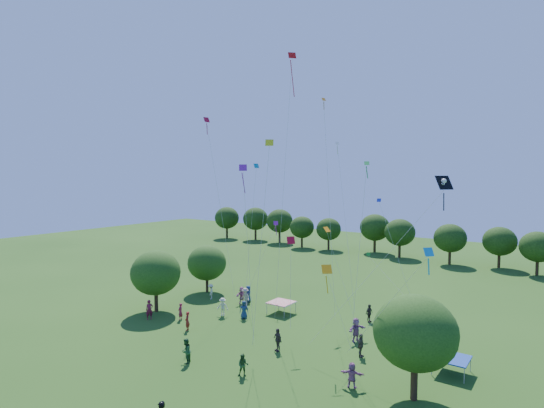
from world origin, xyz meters
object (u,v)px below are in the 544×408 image
at_px(near_tree_west, 156,273).
at_px(red_high_kite, 289,109).
at_px(pirate_kite, 440,187).
at_px(near_tree_north, 207,263).
at_px(tent_red_stripe, 281,303).
at_px(near_tree_east, 415,332).
at_px(tent_blue, 451,358).

distance_m(near_tree_west, red_high_kite, 20.20).
height_order(near_tree_west, pirate_kite, pirate_kite).
distance_m(near_tree_north, pirate_kite, 28.51).
xyz_separation_m(near_tree_west, red_high_kite, (13.14, 3.44, 14.96)).
relative_size(near_tree_north, tent_red_stripe, 2.43).
relative_size(near_tree_east, red_high_kite, 0.28).
height_order(near_tree_north, tent_red_stripe, near_tree_north).
height_order(near_tree_west, near_tree_east, near_tree_east).
height_order(near_tree_east, tent_blue, near_tree_east).
height_order(near_tree_east, tent_red_stripe, near_tree_east).
xyz_separation_m(tent_red_stripe, pirate_kite, (15.37, -4.32, 11.37)).
bearing_deg(near_tree_east, tent_red_stripe, 150.62).
relative_size(pirate_kite, red_high_kite, 0.54).
distance_m(pirate_kite, red_high_kite, 14.07).
bearing_deg(red_high_kite, tent_red_stripe, 132.45).
bearing_deg(near_tree_west, red_high_kite, 14.66).
height_order(pirate_kite, red_high_kite, red_high_kite).
height_order(tent_red_stripe, pirate_kite, pirate_kite).
height_order(tent_blue, pirate_kite, pirate_kite).
relative_size(tent_red_stripe, pirate_kite, 0.19).
height_order(near_tree_east, pirate_kite, pirate_kite).
xyz_separation_m(tent_blue, red_high_kite, (-13.40, 0.68, 17.72)).
height_order(tent_red_stripe, tent_blue, same).
relative_size(tent_red_stripe, red_high_kite, 0.10).
distance_m(tent_red_stripe, red_high_kite, 18.22).
height_order(near_tree_north, pirate_kite, pirate_kite).
relative_size(near_tree_west, pirate_kite, 0.50).
bearing_deg(red_high_kite, near_tree_west, -165.34).
xyz_separation_m(near_tree_west, pirate_kite, (25.64, 2.26, 8.60)).
bearing_deg(tent_blue, red_high_kite, 177.11).
bearing_deg(near_tree_east, pirate_kite, 88.27).
relative_size(tent_blue, red_high_kite, 0.10).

